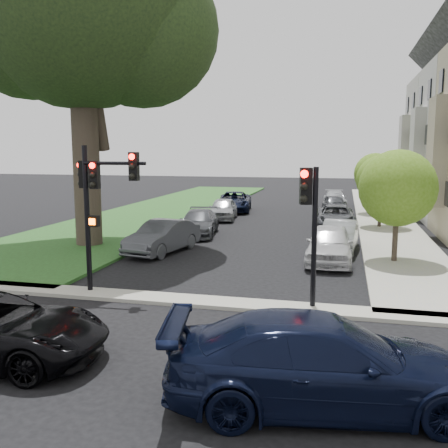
% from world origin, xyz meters
% --- Properties ---
extents(ground, '(140.00, 140.00, 0.00)m').
position_xyz_m(ground, '(0.00, 0.00, 0.00)').
color(ground, black).
rests_on(ground, ground).
extents(grass_strip, '(8.00, 44.00, 0.12)m').
position_xyz_m(grass_strip, '(-9.00, 24.00, 0.06)').
color(grass_strip, '#28451B').
rests_on(grass_strip, ground).
extents(sidewalk_right, '(3.50, 44.00, 0.12)m').
position_xyz_m(sidewalk_right, '(6.75, 24.00, 0.06)').
color(sidewalk_right, '#A4A4A4').
rests_on(sidewalk_right, ground).
extents(sidewalk_cross, '(60.00, 1.00, 0.12)m').
position_xyz_m(sidewalk_cross, '(0.00, 2.00, 0.06)').
color(sidewalk_cross, '#A4A4A4').
rests_on(sidewalk_cross, ground).
extents(small_tree_a, '(3.09, 3.09, 4.64)m').
position_xyz_m(small_tree_a, '(6.20, 9.01, 3.08)').
color(small_tree_a, '#3F3027').
rests_on(small_tree_a, ground).
extents(small_tree_b, '(2.87, 2.87, 4.31)m').
position_xyz_m(small_tree_b, '(6.20, 18.35, 2.86)').
color(small_tree_b, '#3F3027').
rests_on(small_tree_b, ground).
extents(small_tree_c, '(2.91, 2.91, 4.37)m').
position_xyz_m(small_tree_c, '(6.20, 24.62, 2.91)').
color(small_tree_c, '#3F3027').
rests_on(small_tree_c, ground).
extents(traffic_signal_main, '(2.32, 0.60, 4.75)m').
position_xyz_m(traffic_signal_main, '(-3.43, 2.23, 3.28)').
color(traffic_signal_main, black).
rests_on(traffic_signal_main, ground).
extents(traffic_signal_secondary, '(0.56, 0.45, 4.15)m').
position_xyz_m(traffic_signal_secondary, '(3.19, 2.19, 2.89)').
color(traffic_signal_secondary, black).
rests_on(traffic_signal_secondary, ground).
extents(car_cross_far, '(6.08, 3.35, 1.67)m').
position_xyz_m(car_cross_far, '(3.85, -3.34, 0.83)').
color(car_cross_far, black).
rests_on(car_cross_far, ground).
extents(car_parked_0, '(1.87, 4.55, 1.55)m').
position_xyz_m(car_parked_0, '(3.62, 8.56, 0.77)').
color(car_parked_0, silver).
rests_on(car_parked_0, ground).
extents(car_parked_1, '(1.78, 4.29, 1.38)m').
position_xyz_m(car_parked_1, '(3.98, 11.06, 0.69)').
color(car_parked_1, '#999BA0').
rests_on(car_parked_1, ground).
extents(car_parked_2, '(2.38, 4.80, 1.31)m').
position_xyz_m(car_parked_2, '(3.70, 18.09, 0.65)').
color(car_parked_2, '#3F4247').
rests_on(car_parked_2, ground).
extents(car_parked_3, '(2.15, 4.07, 1.32)m').
position_xyz_m(car_parked_3, '(3.47, 25.09, 0.66)').
color(car_parked_3, '#3F4247').
rests_on(car_parked_3, ground).
extents(car_parked_4, '(2.04, 4.48, 1.27)m').
position_xyz_m(car_parked_4, '(3.41, 29.26, 0.64)').
color(car_parked_4, '#999BA0').
rests_on(car_parked_4, ground).
extents(car_parked_5, '(2.39, 4.65, 1.46)m').
position_xyz_m(car_parked_5, '(-3.76, 8.78, 0.73)').
color(car_parked_5, '#3F4247').
rests_on(car_parked_5, ground).
extents(car_parked_6, '(2.53, 4.88, 1.35)m').
position_xyz_m(car_parked_6, '(-3.51, 13.65, 0.68)').
color(car_parked_6, '#3F4247').
rests_on(car_parked_6, ground).
extents(car_parked_7, '(2.20, 4.37, 1.43)m').
position_xyz_m(car_parked_7, '(-3.65, 19.83, 0.71)').
color(car_parked_7, '#999BA0').
rests_on(car_parked_7, ground).
extents(car_parked_8, '(3.14, 5.55, 1.46)m').
position_xyz_m(car_parked_8, '(-3.89, 24.32, 0.73)').
color(car_parked_8, black).
rests_on(car_parked_8, ground).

